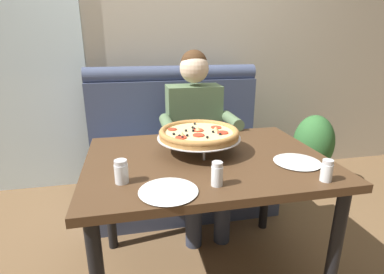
% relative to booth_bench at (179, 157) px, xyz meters
% --- Properties ---
extents(ground_plane, '(16.00, 16.00, 0.00)m').
position_rel_booth_bench_xyz_m(ground_plane, '(0.00, -0.91, -0.40)').
color(ground_plane, brown).
extents(back_wall_with_window, '(6.00, 0.12, 2.80)m').
position_rel_booth_bench_xyz_m(back_wall_with_window, '(0.00, 0.57, 1.00)').
color(back_wall_with_window, '#BCB29E').
rests_on(back_wall_with_window, ground_plane).
extents(window_panel, '(1.10, 0.02, 2.80)m').
position_rel_booth_bench_xyz_m(window_panel, '(-1.28, 0.50, 1.00)').
color(window_panel, white).
rests_on(window_panel, ground_plane).
extents(booth_bench, '(1.47, 0.78, 1.13)m').
position_rel_booth_bench_xyz_m(booth_bench, '(0.00, 0.00, 0.00)').
color(booth_bench, '#424C6B').
rests_on(booth_bench, ground_plane).
extents(dining_table, '(1.23, 0.89, 0.76)m').
position_rel_booth_bench_xyz_m(dining_table, '(0.00, -0.91, 0.27)').
color(dining_table, '#4C331E').
rests_on(dining_table, ground_plane).
extents(diner_main, '(0.54, 0.64, 1.27)m').
position_rel_booth_bench_xyz_m(diner_main, '(0.09, -0.27, 0.31)').
color(diner_main, '#2D3342').
rests_on(diner_main, ground_plane).
extents(pizza, '(0.45, 0.45, 0.14)m').
position_rel_booth_bench_xyz_m(pizza, '(-0.02, -0.83, 0.46)').
color(pizza, silver).
rests_on(pizza, dining_table).
extents(shaker_oregano, '(0.05, 0.05, 0.10)m').
position_rel_booth_bench_xyz_m(shaker_oregano, '(-0.04, -1.22, 0.40)').
color(shaker_oregano, white).
rests_on(shaker_oregano, dining_table).
extents(shaker_parmesan, '(0.05, 0.05, 0.10)m').
position_rel_booth_bench_xyz_m(shaker_parmesan, '(0.44, -1.28, 0.40)').
color(shaker_parmesan, white).
rests_on(shaker_parmesan, dining_table).
extents(shaker_pepper_flakes, '(0.06, 0.06, 0.10)m').
position_rel_booth_bench_xyz_m(shaker_pepper_flakes, '(-0.43, -1.11, 0.40)').
color(shaker_pepper_flakes, white).
rests_on(shaker_pepper_flakes, dining_table).
extents(plate_near_left, '(0.23, 0.23, 0.02)m').
position_rel_booth_bench_xyz_m(plate_near_left, '(0.42, -1.08, 0.37)').
color(plate_near_left, white).
rests_on(plate_near_left, dining_table).
extents(plate_near_right, '(0.24, 0.24, 0.02)m').
position_rel_booth_bench_xyz_m(plate_near_right, '(-0.24, -1.24, 0.37)').
color(plate_near_right, white).
rests_on(plate_near_right, dining_table).
extents(potted_plant, '(0.36, 0.36, 0.70)m').
position_rel_booth_bench_xyz_m(potted_plant, '(1.25, -0.03, -0.01)').
color(potted_plant, brown).
rests_on(potted_plant, ground_plane).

